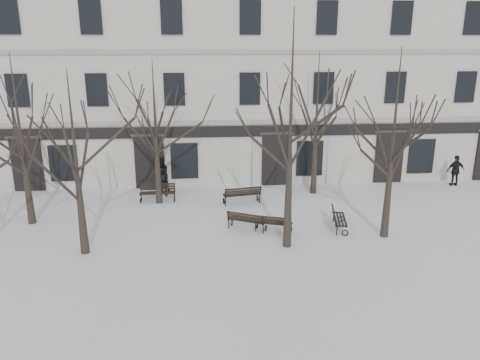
{
  "coord_description": "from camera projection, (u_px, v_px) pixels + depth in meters",
  "views": [
    {
      "loc": [
        -0.55,
        -17.2,
        7.86
      ],
      "look_at": [
        1.08,
        3.0,
        1.8
      ],
      "focal_mm": 35.0,
      "sensor_mm": 36.0,
      "label": 1
    }
  ],
  "objects": [
    {
      "name": "bench_2",
      "position": [
        247.0,
        220.0,
        20.09
      ],
      "size": [
        1.74,
        1.29,
        0.84
      ],
      "rotation": [
        0.0,
        0.0,
        2.67
      ],
      "color": "black",
      "rests_on": "ground"
    },
    {
      "name": "tree_4",
      "position": [
        18.0,
        120.0,
        19.65
      ],
      "size": [
        5.2,
        5.2,
        7.43
      ],
      "color": "black",
      "rests_on": "ground"
    },
    {
      "name": "tree_1",
      "position": [
        74.0,
        143.0,
        16.81
      ],
      "size": [
        4.86,
        4.86,
        6.94
      ],
      "color": "black",
      "rests_on": "ground"
    },
    {
      "name": "bench_5",
      "position": [
        338.0,
        218.0,
        20.26
      ],
      "size": [
        0.93,
        1.79,
        0.86
      ],
      "rotation": [
        0.0,
        0.0,
        1.38
      ],
      "color": "black",
      "rests_on": "ground"
    },
    {
      "name": "building",
      "position": [
        210.0,
        79.0,
        29.52
      ],
      "size": [
        40.4,
        10.2,
        11.4
      ],
      "color": "beige",
      "rests_on": "ground"
    },
    {
      "name": "bench_4",
      "position": [
        242.0,
        194.0,
        23.3
      ],
      "size": [
        1.95,
        0.99,
        0.94
      ],
      "rotation": [
        0.0,
        0.0,
        3.32
      ],
      "color": "black",
      "rests_on": "ground"
    },
    {
      "name": "tree_6",
      "position": [
        317.0,
        108.0,
        23.82
      ],
      "size": [
        5.13,
        5.13,
        7.33
      ],
      "color": "black",
      "rests_on": "ground"
    },
    {
      "name": "tree_2",
      "position": [
        291.0,
        104.0,
        17.0
      ],
      "size": [
        6.31,
        6.31,
        9.02
      ],
      "color": "black",
      "rests_on": "ground"
    },
    {
      "name": "tree_5",
      "position": [
        155.0,
        116.0,
        22.34
      ],
      "size": [
        4.94,
        4.94,
        7.06
      ],
      "color": "black",
      "rests_on": "ground"
    },
    {
      "name": "bollard_b",
      "position": [
        315.0,
        179.0,
        25.47
      ],
      "size": [
        0.15,
        0.15,
        1.2
      ],
      "color": "black",
      "rests_on": "ground"
    },
    {
      "name": "tree_3",
      "position": [
        395.0,
        122.0,
        18.19
      ],
      "size": [
        5.38,
        5.38,
        7.68
      ],
      "color": "black",
      "rests_on": "ground"
    },
    {
      "name": "pedestrian_b",
      "position": [
        162.0,
        192.0,
        25.27
      ],
      "size": [
        1.17,
        1.08,
        1.93
      ],
      "primitive_type": "imported",
      "rotation": [
        0.0,
        0.0,
        3.62
      ],
      "color": "black",
      "rests_on": "ground"
    },
    {
      "name": "bench_3",
      "position": [
        158.0,
        192.0,
        23.7
      ],
      "size": [
        1.8,
        0.68,
        0.9
      ],
      "rotation": [
        0.0,
        0.0,
        0.01
      ],
      "color": "black",
      "rests_on": "ground"
    },
    {
      "name": "bollard_a",
      "position": [
        166.0,
        185.0,
        24.47
      ],
      "size": [
        0.15,
        0.15,
        1.17
      ],
      "color": "black",
      "rests_on": "ground"
    },
    {
      "name": "bench_1",
      "position": [
        273.0,
        223.0,
        19.85
      ],
      "size": [
        1.66,
        1.05,
        0.8
      ],
      "rotation": [
        0.0,
        0.0,
        2.81
      ],
      "color": "black",
      "rests_on": "ground"
    },
    {
      "name": "pedestrian_c",
      "position": [
        454.0,
        185.0,
        26.42
      ],
      "size": [
        1.03,
        0.44,
        1.75
      ],
      "primitive_type": "imported",
      "rotation": [
        0.0,
        0.0,
        3.16
      ],
      "color": "black",
      "rests_on": "ground"
    },
    {
      "name": "ground",
      "position": [
        219.0,
        245.0,
        18.72
      ],
      "size": [
        100.0,
        100.0,
        0.0
      ],
      "primitive_type": "plane",
      "color": "white",
      "rests_on": "ground"
    }
  ]
}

